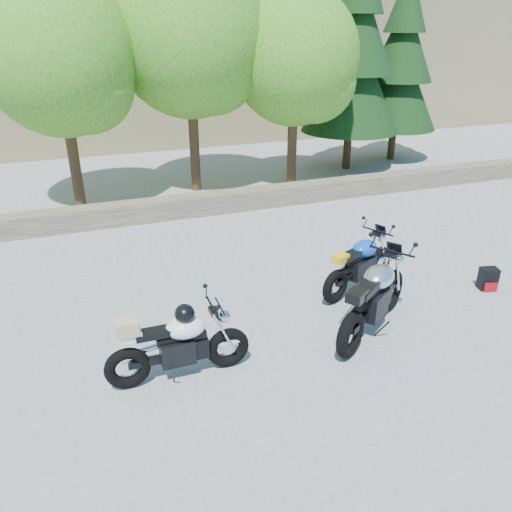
{
  "coord_description": "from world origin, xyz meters",
  "views": [
    {
      "loc": [
        -2.59,
        -6.4,
        4.38
      ],
      "look_at": [
        0.2,
        1.0,
        0.75
      ],
      "focal_mm": 35.0,
      "sensor_mm": 36.0,
      "label": 1
    }
  ],
  "objects_px": {
    "silver_bike": "(374,298)",
    "white_bike": "(177,343)",
    "backpack": "(488,279)",
    "blue_bike": "(360,264)"
  },
  "relations": [
    {
      "from": "backpack",
      "to": "blue_bike",
      "type": "bearing_deg",
      "value": 174.44
    },
    {
      "from": "white_bike",
      "to": "backpack",
      "type": "bearing_deg",
      "value": 5.77
    },
    {
      "from": "white_bike",
      "to": "backpack",
      "type": "height_order",
      "value": "white_bike"
    },
    {
      "from": "white_bike",
      "to": "backpack",
      "type": "relative_size",
      "value": 4.83
    },
    {
      "from": "white_bike",
      "to": "blue_bike",
      "type": "xyz_separation_m",
      "value": [
        3.64,
        1.35,
        -0.05
      ]
    },
    {
      "from": "silver_bike",
      "to": "white_bike",
      "type": "relative_size",
      "value": 1.02
    },
    {
      "from": "blue_bike",
      "to": "backpack",
      "type": "distance_m",
      "value": 2.39
    },
    {
      "from": "white_bike",
      "to": "backpack",
      "type": "xyz_separation_m",
      "value": [
        5.85,
        0.5,
        -0.34
      ]
    },
    {
      "from": "backpack",
      "to": "silver_bike",
      "type": "bearing_deg",
      "value": -155.76
    },
    {
      "from": "white_bike",
      "to": "backpack",
      "type": "distance_m",
      "value": 5.88
    }
  ]
}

